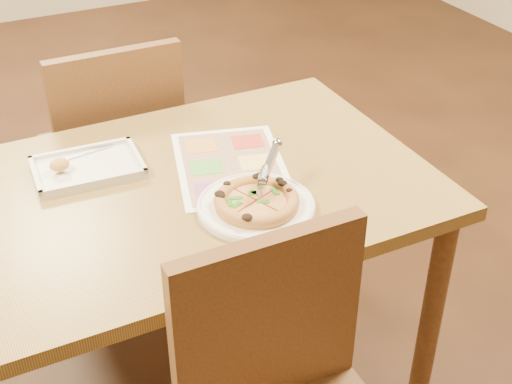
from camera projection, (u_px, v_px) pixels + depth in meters
name	position (u px, v px, depth m)	size (l,w,h in m)	color
dining_table	(180.00, 213.00, 1.87)	(1.30, 0.85, 0.72)	olive
chair_far	(115.00, 136.00, 2.36)	(0.42, 0.42, 0.47)	brown
plate	(256.00, 206.00, 1.74)	(0.29, 0.29, 0.02)	white
pizza	(257.00, 201.00, 1.72)	(0.21, 0.21, 0.03)	#BE8840
pizza_cutter	(268.00, 168.00, 1.74)	(0.12, 0.12, 0.09)	silver
appetizer_tray	(86.00, 169.00, 1.88)	(0.29, 0.21, 0.05)	silver
menu	(231.00, 165.00, 1.91)	(0.29, 0.40, 0.01)	white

